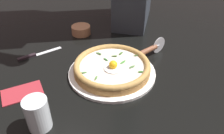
# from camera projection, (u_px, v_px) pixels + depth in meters

# --- Properties ---
(ground_plane) EXTENTS (2.40, 2.40, 0.03)m
(ground_plane) POSITION_uv_depth(u_px,v_px,m) (102.00, 77.00, 0.91)
(ground_plane) COLOR black
(ground_plane) RESTS_ON ground
(pizza_plate) EXTENTS (0.34, 0.34, 0.01)m
(pizza_plate) POSITION_uv_depth(u_px,v_px,m) (112.00, 72.00, 0.90)
(pizza_plate) COLOR white
(pizza_plate) RESTS_ON ground
(pizza) EXTENTS (0.30, 0.30, 0.06)m
(pizza) POSITION_uv_depth(u_px,v_px,m) (112.00, 67.00, 0.88)
(pizza) COLOR #B88142
(pizza) RESTS_ON pizza_plate
(side_bowl) EXTENTS (0.10, 0.10, 0.04)m
(side_bowl) POSITION_uv_depth(u_px,v_px,m) (81.00, 30.00, 1.16)
(side_bowl) COLOR #B67852
(side_bowl) RESTS_ON ground
(pizza_cutter) EXTENTS (0.09, 0.15, 0.08)m
(pizza_cutter) POSITION_uv_depth(u_px,v_px,m) (150.00, 49.00, 0.98)
(pizza_cutter) COLOR silver
(pizza_cutter) RESTS_ON ground
(table_knife) EXTENTS (0.13, 0.18, 0.01)m
(table_knife) POSITION_uv_depth(u_px,v_px,m) (34.00, 55.00, 1.00)
(table_knife) COLOR silver
(table_knife) RESTS_ON ground
(drinking_glass) EXTENTS (0.07, 0.07, 0.11)m
(drinking_glass) POSITION_uv_depth(u_px,v_px,m) (38.00, 116.00, 0.66)
(drinking_glass) COLOR silver
(drinking_glass) RESTS_ON ground
(folded_napkin) EXTENTS (0.16, 0.16, 0.01)m
(folded_napkin) POSITION_uv_depth(u_px,v_px,m) (22.00, 92.00, 0.80)
(folded_napkin) COLOR maroon
(folded_napkin) RESTS_ON ground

